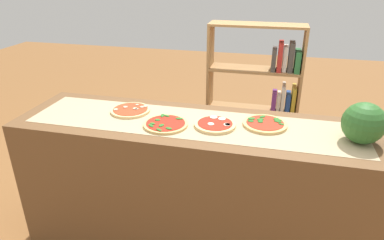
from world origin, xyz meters
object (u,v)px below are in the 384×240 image
pizza_spinach_3 (265,124)px  pizza_spinach_1 (166,124)px  watermelon (364,123)px  bookshelf (264,116)px  pizza_mozzarella_2 (215,124)px  pizza_mushroom_0 (131,110)px

pizza_spinach_3 → pizza_spinach_1: bearing=-166.4°
pizza_spinach_1 → pizza_spinach_3: pizza_spinach_3 is taller
watermelon → bookshelf: bearing=120.6°
pizza_spinach_1 → pizza_mozzarella_2: (0.30, 0.06, 0.00)m
watermelon → pizza_mozzarella_2: bearing=179.2°
pizza_mozzarella_2 → pizza_spinach_3: 0.30m
pizza_spinach_1 → watermelon: (1.11, 0.05, 0.10)m
pizza_spinach_3 → bookshelf: size_ratio=0.19×
pizza_spinach_1 → pizza_mozzarella_2: bearing=11.8°
bookshelf → pizza_spinach_1: bearing=-120.6°
pizza_spinach_1 → watermelon: 1.11m
pizza_mushroom_0 → pizza_spinach_3: same height
pizza_spinach_1 → bookshelf: bookshelf is taller
pizza_mushroom_0 → pizza_spinach_3: (0.88, -0.01, 0.00)m
pizza_spinach_1 → watermelon: watermelon is taller
pizza_spinach_3 → pizza_mozzarella_2: bearing=-164.6°
pizza_mushroom_0 → pizza_mozzarella_2: pizza_mozzarella_2 is taller
pizza_spinach_3 → watermelon: watermelon is taller
pizza_mozzarella_2 → bookshelf: bookshelf is taller
pizza_spinach_3 → bookshelf: (-0.02, 0.82, -0.30)m
pizza_spinach_1 → pizza_mozzarella_2: 0.30m
pizza_mushroom_0 → watermelon: bearing=-4.2°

